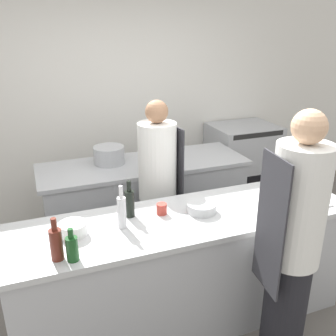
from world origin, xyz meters
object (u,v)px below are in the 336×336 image
object	(u,v)px
chef_at_prep_near	(292,249)
bottle_vinegar	(56,243)
cup	(162,209)
stockpot	(109,155)
chef_at_stove	(158,190)
oven_range	(242,163)
bottle_cooking_oil	(130,202)
bottle_wine	(122,211)
bowl_mixing_large	(201,208)
bottle_olive_oil	(72,248)
bowl_prep_small	(73,229)

from	to	relation	value
chef_at_prep_near	bottle_vinegar	xyz separation A→B (m)	(-1.37, 0.40, 0.11)
chef_at_prep_near	cup	bearing A→B (deg)	47.11
stockpot	chef_at_stove	bearing A→B (deg)	-64.47
oven_range	bottle_cooking_oil	bearing A→B (deg)	-140.48
oven_range	bottle_wine	size ratio (longest dim) A/B	3.27
chef_at_prep_near	bottle_cooking_oil	xyz separation A→B (m)	(-0.83, 0.76, 0.12)
bowl_mixing_large	stockpot	size ratio (longest dim) A/B	0.71
bottle_olive_oil	stockpot	bearing A→B (deg)	70.01
oven_range	bottle_cooking_oil	xyz separation A→B (m)	(-1.94, -1.60, 0.51)
chef_at_stove	bottle_cooking_oil	world-z (taller)	chef_at_stove
oven_range	bowl_mixing_large	world-z (taller)	oven_range
chef_at_prep_near	bottle_vinegar	bearing A→B (deg)	80.57
bottle_vinegar	stockpot	size ratio (longest dim) A/B	0.89
oven_range	bottle_cooking_oil	world-z (taller)	bottle_cooking_oil
bottle_vinegar	bottle_cooking_oil	world-z (taller)	bottle_cooking_oil
oven_range	bottle_olive_oil	xyz separation A→B (m)	(-2.40, -2.00, 0.48)
oven_range	bottle_wine	distance (m)	2.72
chef_at_stove	bottle_olive_oil	world-z (taller)	chef_at_stove
bowl_prep_small	stockpot	world-z (taller)	stockpot
oven_range	bowl_prep_small	xyz separation A→B (m)	(-2.36, -1.72, 0.44)
chef_at_prep_near	bowl_mixing_large	distance (m)	0.71
bowl_mixing_large	stockpot	distance (m)	1.34
bottle_wine	bottle_olive_oil	bearing A→B (deg)	-143.93
bottle_wine	bowl_mixing_large	distance (m)	0.61
bottle_cooking_oil	bowl_mixing_large	world-z (taller)	bottle_cooking_oil
chef_at_prep_near	bottle_cooking_oil	size ratio (longest dim) A/B	6.46
bottle_cooking_oil	stockpot	xyz separation A→B (m)	(0.11, 1.15, -0.02)
cup	stockpot	bearing A→B (deg)	95.57
bottle_cooking_oil	cup	distance (m)	0.24
bottle_wine	bottle_cooking_oil	xyz separation A→B (m)	(0.09, 0.14, -0.01)
bowl_mixing_large	bowl_prep_small	xyz separation A→B (m)	(-0.93, 0.01, 0.01)
bottle_wine	stockpot	world-z (taller)	bottle_wine
bottle_cooking_oil	stockpot	world-z (taller)	bottle_cooking_oil
bottle_wine	cup	distance (m)	0.34
bottle_olive_oil	oven_range	bearing A→B (deg)	39.91
chef_at_prep_near	chef_at_stove	world-z (taller)	chef_at_prep_near
chef_at_stove	bottle_cooking_oil	size ratio (longest dim) A/B	5.92
bottle_cooking_oil	chef_at_prep_near	bearing A→B (deg)	-42.65
bottle_wine	bowl_prep_small	distance (m)	0.34
bowl_prep_small	cup	distance (m)	0.65
bottle_cooking_oil	cup	size ratio (longest dim) A/B	3.40
bottle_vinegar	bottle_wine	xyz separation A→B (m)	(0.45, 0.22, 0.02)
oven_range	bottle_olive_oil	bearing A→B (deg)	-140.09
chef_at_stove	bowl_prep_small	distance (m)	1.05
bottle_cooking_oil	bottle_olive_oil	bearing A→B (deg)	-138.52
chef_at_stove	bottle_vinegar	bearing A→B (deg)	-53.21
oven_range	stockpot	xyz separation A→B (m)	(-1.83, -0.45, 0.48)
bottle_cooking_oil	stockpot	distance (m)	1.15
oven_range	bottle_vinegar	bearing A→B (deg)	-141.65
bowl_mixing_large	bottle_cooking_oil	bearing A→B (deg)	166.26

